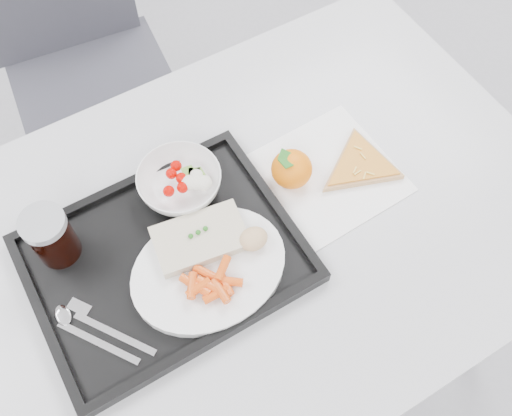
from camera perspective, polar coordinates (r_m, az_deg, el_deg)
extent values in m
cube|color=#AEAEB1|center=(1.04, -1.47, -2.52)|extent=(1.20, 0.80, 0.03)
cylinder|color=#47474C|center=(1.68, 9.12, 9.02)|extent=(0.04, 0.04, 0.72)
cube|color=#36353D|center=(1.66, -15.62, 11.11)|extent=(0.47, 0.47, 0.04)
cylinder|color=#47474C|center=(1.73, -16.88, -0.34)|extent=(0.03, 0.03, 0.43)
cylinder|color=#47474C|center=(1.76, -6.29, 4.88)|extent=(0.03, 0.03, 0.43)
cylinder|color=#47474C|center=(1.95, -20.79, 7.63)|extent=(0.03, 0.03, 0.43)
cylinder|color=#47474C|center=(1.98, -11.22, 12.23)|extent=(0.03, 0.03, 0.43)
cube|color=black|center=(1.00, -9.06, -5.14)|extent=(0.45, 0.35, 0.01)
cube|color=black|center=(1.07, -13.08, 2.23)|extent=(0.45, 0.02, 0.01)
cube|color=black|center=(0.93, -4.55, -12.94)|extent=(0.45, 0.02, 0.01)
cube|color=black|center=(1.03, 1.64, 0.75)|extent=(0.02, 0.32, 0.01)
cube|color=black|center=(1.00, -20.51, -10.38)|extent=(0.02, 0.32, 0.01)
cylinder|color=white|center=(0.97, -4.74, -6.11)|extent=(0.27, 0.27, 0.02)
cube|color=beige|center=(0.97, -5.61, -3.01)|extent=(0.17, 0.12, 0.02)
sphere|color=#236B1C|center=(0.96, -6.55, -2.81)|extent=(0.01, 0.01, 0.01)
sphere|color=#236B1C|center=(0.96, -5.81, -2.43)|extent=(0.01, 0.01, 0.01)
sphere|color=#236B1C|center=(0.97, -5.08, -2.06)|extent=(0.01, 0.01, 0.01)
ellipsoid|color=beige|center=(0.96, -0.26, -3.10)|extent=(0.06, 0.06, 0.03)
imported|color=white|center=(1.04, -7.63, 2.55)|extent=(0.15, 0.15, 0.05)
cylinder|color=black|center=(1.00, -19.70, -2.82)|extent=(0.07, 0.07, 0.10)
cylinder|color=#A5A8AD|center=(0.96, -20.61, -1.42)|extent=(0.08, 0.08, 0.01)
cube|color=silver|center=(0.96, -15.47, -12.84)|extent=(0.09, 0.13, 0.00)
ellipsoid|color=silver|center=(0.99, -18.76, -10.12)|extent=(0.04, 0.05, 0.01)
cube|color=silver|center=(0.96, -13.94, -12.11)|extent=(0.09, 0.13, 0.00)
cube|color=silver|center=(0.99, -17.25, -9.45)|extent=(0.04, 0.04, 0.00)
cube|color=white|center=(1.09, 7.03, 3.31)|extent=(0.26, 0.25, 0.00)
ellipsoid|color=#D84300|center=(1.05, 3.59, 3.91)|extent=(0.09, 0.09, 0.07)
cube|color=#236B1C|center=(1.02, 3.68, 4.83)|extent=(0.05, 0.05, 0.02)
cube|color=#236B1C|center=(1.02, 3.68, 4.83)|extent=(0.05, 0.03, 0.02)
cylinder|color=tan|center=(1.10, 10.38, 4.23)|extent=(0.21, 0.21, 0.01)
cylinder|color=#C15723|center=(1.09, 10.44, 4.46)|extent=(0.19, 0.19, 0.00)
cube|color=#EABC47|center=(1.08, 10.12, 3.49)|extent=(0.02, 0.00, 0.00)
cube|color=#EABC47|center=(1.08, 11.36, 3.41)|extent=(0.01, 0.01, 0.00)
cube|color=#EABC47|center=(1.10, 10.64, 5.15)|extent=(0.00, 0.02, 0.00)
cube|color=#EABC47|center=(1.11, 10.14, 5.92)|extent=(0.01, 0.02, 0.00)
cube|color=#EABC47|center=(1.08, 10.79, 3.19)|extent=(0.01, 0.01, 0.00)
cube|color=#EABC47|center=(1.08, 9.85, 3.76)|extent=(0.01, 0.01, 0.00)
cylinder|color=#E34F12|center=(0.93, -5.76, -7.91)|extent=(0.03, 0.05, 0.01)
cylinder|color=#E34F12|center=(0.93, -4.71, -7.70)|extent=(0.03, 0.05, 0.01)
cylinder|color=#E34F12|center=(0.93, -4.05, -8.62)|extent=(0.04, 0.02, 0.01)
cylinder|color=#E34F12|center=(0.94, -3.36, -6.05)|extent=(0.04, 0.04, 0.01)
cylinder|color=#E34F12|center=(0.93, -3.56, -8.29)|extent=(0.02, 0.04, 0.01)
cylinder|color=#E34F12|center=(0.94, -3.12, -7.56)|extent=(0.02, 0.04, 0.01)
cylinder|color=#E34F12|center=(0.93, -5.78, -7.97)|extent=(0.05, 0.02, 0.01)
cylinder|color=#E34F12|center=(0.94, -6.40, -7.50)|extent=(0.03, 0.05, 0.01)
cylinder|color=#E34F12|center=(0.94, -2.66, -7.33)|extent=(0.04, 0.04, 0.01)
cylinder|color=#E34F12|center=(0.95, -5.00, -6.51)|extent=(0.04, 0.05, 0.01)
cylinder|color=#E34F12|center=(0.93, -6.42, -7.74)|extent=(0.04, 0.05, 0.01)
sphere|color=#BA0600|center=(1.02, -7.36, 2.05)|extent=(0.02, 0.02, 0.02)
sphere|color=#BA0600|center=(1.02, -8.73, 1.68)|extent=(0.02, 0.02, 0.02)
sphere|color=#BA0600|center=(1.03, -8.47, 3.43)|extent=(0.02, 0.02, 0.02)
sphere|color=#BA0600|center=(1.04, -7.99, 4.20)|extent=(0.02, 0.02, 0.02)
sphere|color=#BA0600|center=(1.03, -7.46, 2.97)|extent=(0.02, 0.02, 0.02)
ellipsoid|color=silver|center=(1.02, -5.85, 2.55)|extent=(0.03, 0.03, 0.02)
ellipsoid|color=silver|center=(1.03, -5.95, 3.14)|extent=(0.03, 0.03, 0.02)
ellipsoid|color=silver|center=(1.02, -6.71, 2.53)|extent=(0.03, 0.03, 0.02)
ellipsoid|color=silver|center=(1.02, -5.24, 2.51)|extent=(0.03, 0.03, 0.02)
cube|color=olive|center=(1.02, -5.81, 3.44)|extent=(0.02, 0.02, 0.00)
cube|color=olive|center=(1.03, -6.19, 3.52)|extent=(0.03, 0.03, 0.00)
cube|color=olive|center=(1.03, -6.81, 3.65)|extent=(0.02, 0.02, 0.00)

